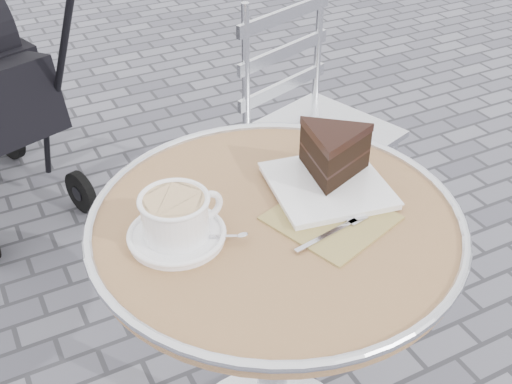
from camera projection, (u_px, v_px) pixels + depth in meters
name	position (u px, v px, depth m)	size (l,w,h in m)	color
cafe_table	(274.00, 282.00, 1.31)	(0.72, 0.72, 0.74)	silver
cappuccino_set	(177.00, 221.00, 1.14)	(0.19, 0.17, 0.09)	white
cake_plate_set	(332.00, 160.00, 1.28)	(0.30, 0.33, 0.12)	#9A8154
bistro_chair	(300.00, 99.00, 2.02)	(0.50, 0.50, 0.87)	silver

